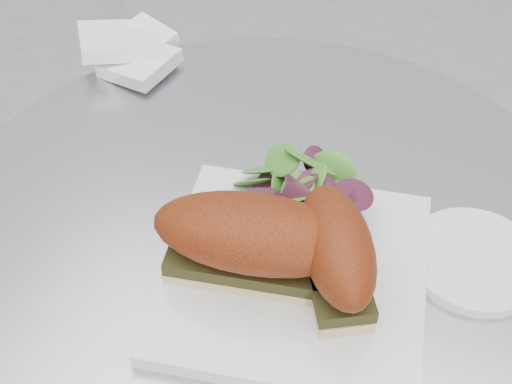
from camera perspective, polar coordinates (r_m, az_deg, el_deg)
table at (r=0.92m, az=0.75°, el=-13.21°), size 0.70×0.70×0.73m
plate at (r=0.68m, az=3.11°, el=-6.63°), size 0.29×0.29×0.02m
sandwich_left at (r=0.64m, az=-0.12°, el=-3.85°), size 0.20×0.13×0.08m
sandwich_right at (r=0.63m, az=6.43°, el=-4.79°), size 0.13×0.15×0.08m
salad at (r=0.70m, az=3.37°, el=0.04°), size 0.12×0.12×0.05m
napkin at (r=0.95m, az=-10.00°, el=10.54°), size 0.18×0.18×0.02m
saucer at (r=0.72m, az=17.09°, el=-5.22°), size 0.13×0.13×0.01m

